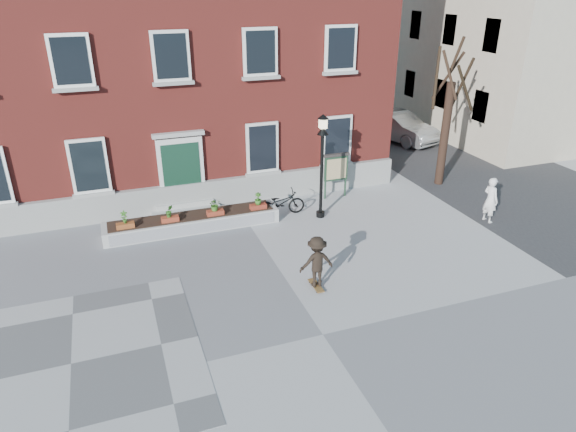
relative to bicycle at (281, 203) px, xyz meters
name	(u,v)px	position (x,y,z in m)	size (l,w,h in m)	color
ground	(323,335)	(-1.38, -7.25, -0.49)	(100.00, 100.00, 0.00)	#9E9EA1
checker_patch	(71,364)	(-7.38, -6.25, -0.48)	(6.00, 6.00, 0.01)	#575759
bicycle	(281,203)	(0.00, 0.00, 0.00)	(0.65, 1.86, 0.98)	black
parked_car	(398,127)	(9.34, 7.16, 0.30)	(1.67, 4.79, 1.58)	#AFB2B4
bystander	(490,200)	(7.04, -3.15, 0.37)	(0.63, 0.41, 1.72)	silver
brick_building	(152,28)	(-3.38, 6.72, 5.81)	(18.40, 10.85, 12.60)	maroon
planter_assembly	(193,221)	(-3.37, -0.08, -0.18)	(6.20, 1.12, 1.15)	beige
bare_tree	(447,121)	(7.63, 0.76, 2.30)	(1.83, 1.83, 6.16)	#301E15
lamp_post	(322,152)	(1.36, -0.67, 2.05)	(0.40, 0.40, 3.93)	black
notice_board	(336,168)	(2.67, 0.87, 0.77)	(1.10, 0.16, 1.87)	#1B3624
skateboarder	(317,262)	(-0.69, -5.16, 0.36)	(1.02, 0.78, 1.64)	brown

